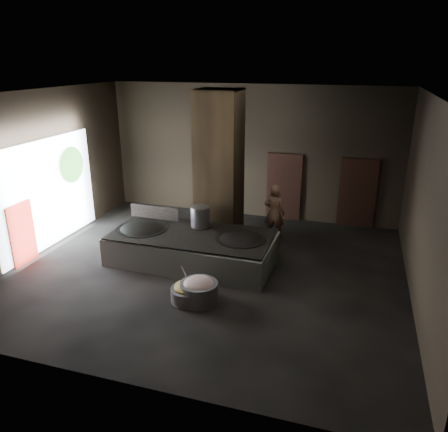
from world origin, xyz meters
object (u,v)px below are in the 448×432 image
(wok_left, at_px, (143,231))
(wok_right, at_px, (241,241))
(veg_basin, at_px, (190,294))
(cook, at_px, (274,213))
(hearth_platform, at_px, (192,249))
(stock_pot, at_px, (200,217))
(meat_basin, at_px, (199,292))

(wok_left, bearing_deg, wok_right, 2.05)
(veg_basin, bearing_deg, wok_right, 71.27)
(wok_left, bearing_deg, cook, 33.57)
(hearth_platform, xyz_separation_m, stock_pot, (0.05, 0.55, 0.75))
(stock_pot, bearing_deg, meat_basin, -70.81)
(stock_pot, height_order, cook, cook)
(stock_pot, relative_size, cook, 0.32)
(cook, distance_m, meat_basin, 4.20)
(wok_right, distance_m, cook, 2.14)
(wok_right, xyz_separation_m, cook, (0.49, 2.08, 0.14))
(wok_left, xyz_separation_m, cook, (3.29, 2.18, 0.14))
(cook, bearing_deg, wok_left, 35.40)
(wok_right, relative_size, meat_basin, 1.49)
(stock_pot, distance_m, meat_basin, 2.76)
(wok_left, relative_size, meat_basin, 1.60)
(hearth_platform, height_order, meat_basin, hearth_platform)
(wok_right, bearing_deg, meat_basin, -102.71)
(stock_pot, distance_m, veg_basin, 2.74)
(hearth_platform, relative_size, wok_right, 3.41)
(hearth_platform, bearing_deg, cook, 50.60)
(hearth_platform, xyz_separation_m, meat_basin, (0.91, -1.91, -0.14))
(meat_basin, bearing_deg, wok_right, 77.29)
(wok_left, bearing_deg, stock_pot, 21.80)
(cook, xyz_separation_m, meat_basin, (-0.93, -4.04, -0.65))
(wok_left, height_order, wok_right, wok_left)
(cook, relative_size, meat_basin, 2.04)
(hearth_platform, bearing_deg, wok_right, 3.47)
(stock_pot, xyz_separation_m, meat_basin, (0.86, -2.46, -0.89))
(hearth_platform, relative_size, stock_pot, 7.67)
(stock_pot, xyz_separation_m, veg_basin, (0.63, -2.48, -0.97))
(meat_basin, bearing_deg, hearth_platform, 115.37)
(hearth_platform, distance_m, stock_pot, 0.93)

